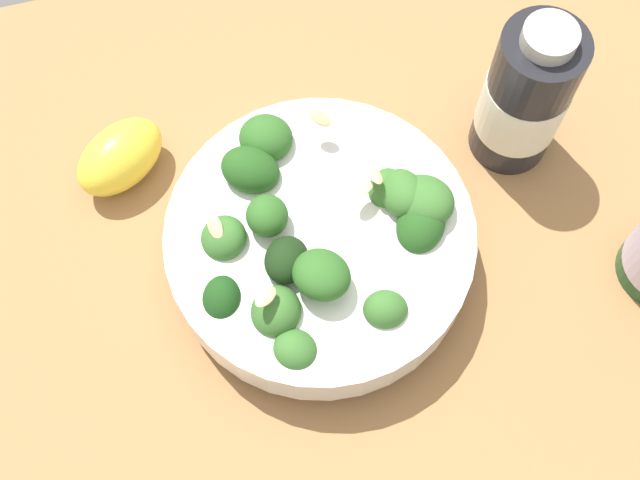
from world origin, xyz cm
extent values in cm
cube|color=#996D42|center=(0.00, 0.00, -2.12)|extent=(64.59, 64.59, 4.24)
cylinder|color=white|center=(-2.88, -2.70, 0.67)|extent=(11.87, 11.87, 1.34)
cylinder|color=white|center=(-2.88, -2.70, 3.35)|extent=(21.58, 21.58, 4.02)
cylinder|color=silver|center=(-2.88, -2.70, 4.96)|extent=(18.45, 18.45, 0.80)
cylinder|color=#589D47|center=(-4.46, -5.97, 5.21)|extent=(1.75, 1.73, 1.13)
ellipsoid|color=#2D6023|center=(-4.46, -5.97, 6.65)|extent=(4.54, 4.65, 4.47)
cylinder|color=#4A8F3C|center=(-10.69, -4.59, 4.23)|extent=(2.21, 2.18, 1.41)
ellipsoid|color=#2D6023|center=(-10.69, -4.59, 5.94)|extent=(5.86, 5.42, 4.26)
cylinder|color=#4A8F3C|center=(3.64, -0.29, 3.91)|extent=(1.53, 1.30, 1.76)
ellipsoid|color=#386B2B|center=(3.64, -0.29, 5.54)|extent=(3.50, 3.95, 3.81)
cylinder|color=#2F662B|center=(-8.39, -6.24, 4.34)|extent=(1.61, 1.70, 1.87)
ellipsoid|color=#23511C|center=(-8.39, -6.24, 6.18)|extent=(5.14, 5.82, 3.93)
cylinder|color=#589D47|center=(1.93, -6.99, 4.09)|extent=(1.34, 1.55, 1.47)
ellipsoid|color=#386B2B|center=(1.93, -6.99, 5.63)|extent=(5.06, 5.51, 4.35)
cylinder|color=#589D47|center=(-2.98, 4.68, 4.25)|extent=(1.73, 1.63, 1.53)
ellipsoid|color=#386B2B|center=(-2.98, 4.68, 6.11)|extent=(6.62, 5.88, 4.89)
cylinder|color=#589D47|center=(0.29, -10.26, 3.74)|extent=(1.24, 1.13, 1.57)
ellipsoid|color=#194216|center=(0.29, -10.26, 5.31)|extent=(4.40, 4.21, 3.87)
cylinder|color=#4A8F3C|center=(-1.46, 4.05, 4.03)|extent=(1.90, 2.09, 1.78)
ellipsoid|color=#23511C|center=(-1.46, 4.05, 5.76)|extent=(5.67, 5.57, 4.22)
cylinder|color=#2F662B|center=(-3.90, 3.41, 4.60)|extent=(1.33, 1.49, 1.61)
ellipsoid|color=#386B2B|center=(-3.90, 3.41, 6.28)|extent=(4.93, 3.94, 4.57)
cylinder|color=#3C7A32|center=(-4.85, 2.61, 4.01)|extent=(1.72, 1.44, 1.67)
ellipsoid|color=#386B2B|center=(-4.85, 2.61, 5.50)|extent=(3.93, 4.28, 3.55)
cylinder|color=#589D47|center=(-1.18, -5.46, 4.64)|extent=(1.73, 1.86, 1.43)
ellipsoid|color=black|center=(-1.18, -5.46, 6.18)|extent=(4.79, 5.11, 4.29)
cylinder|color=#589D47|center=(4.65, -6.39, 3.97)|extent=(1.19, 1.08, 1.17)
ellipsoid|color=#386B2B|center=(4.65, -6.39, 5.20)|extent=(4.27, 4.57, 3.45)
cylinder|color=#2F662B|center=(-4.04, -9.17, 4.30)|extent=(1.49, 1.39, 1.19)
ellipsoid|color=#386B2B|center=(-4.04, -9.17, 5.71)|extent=(4.00, 4.61, 3.91)
cylinder|color=#589D47|center=(0.73, -3.58, 5.26)|extent=(1.84, 2.01, 1.78)
ellipsoid|color=#2D6023|center=(0.73, -3.58, 7.02)|extent=(5.80, 5.62, 4.66)
ellipsoid|color=#DBBC84|center=(1.62, -7.47, 8.11)|extent=(1.89, 2.05, 0.80)
ellipsoid|color=#DBBC84|center=(-4.95, 1.68, 7.87)|extent=(1.89, 1.10, 1.16)
ellipsoid|color=#DBBC84|center=(1.30, -3.86, 7.84)|extent=(1.87, 1.65, 1.36)
ellipsoid|color=#DBBC84|center=(-4.25, -6.34, 7.24)|extent=(2.05, 1.44, 1.12)
ellipsoid|color=#DBBC84|center=(-4.36, 0.69, 7.26)|extent=(1.75, 2.08, 0.97)
ellipsoid|color=#DBBC84|center=(-4.38, -9.53, 7.08)|extent=(1.82, 1.22, 1.18)
ellipsoid|color=#DBBC84|center=(-10.19, -0.75, 7.93)|extent=(1.94, 1.96, 1.14)
ellipsoid|color=yellow|center=(-13.98, -15.31, 2.42)|extent=(7.75, 8.67, 4.85)
cylinder|color=black|center=(-8.86, 14.24, 6.43)|extent=(6.10, 6.10, 12.85)
cylinder|color=#B7B2A8|center=(-8.86, 14.24, 13.45)|extent=(3.72, 3.72, 1.21)
cylinder|color=white|center=(-8.86, 14.24, 5.48)|extent=(6.22, 6.22, 5.19)
camera|label=1|loc=(18.87, -8.56, 58.01)|focal=46.92mm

